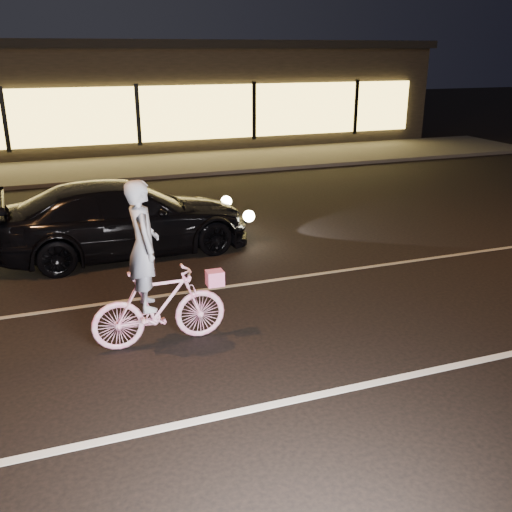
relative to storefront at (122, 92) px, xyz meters
name	(u,v)px	position (x,y,z in m)	size (l,w,h in m)	color
ground	(306,333)	(0.00, -18.97, -2.15)	(90.00, 90.00, 0.00)	black
lane_stripe_near	(357,387)	(0.00, -20.47, -2.14)	(60.00, 0.12, 0.01)	silver
lane_stripe_far	(258,282)	(0.00, -16.97, -2.14)	(60.00, 0.10, 0.01)	gray
sidewalk	(149,166)	(0.00, -5.97, -2.09)	(30.00, 4.00, 0.12)	#383533
storefront	(122,92)	(0.00, 0.00, 0.00)	(25.40, 8.42, 4.20)	black
cyclist	(155,289)	(-2.06, -18.57, -1.32)	(1.84, 0.64, 2.32)	#F54196
sedan	(126,218)	(-1.92, -14.57, -1.43)	(5.05, 2.30, 1.43)	black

